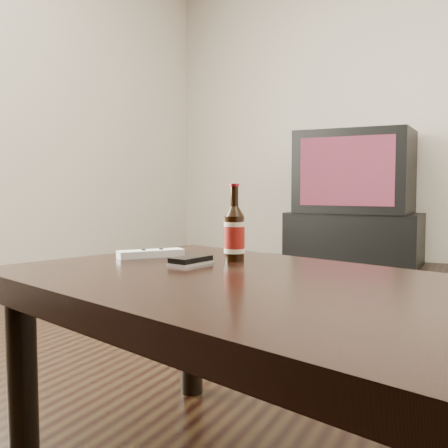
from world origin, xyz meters
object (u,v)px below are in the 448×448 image
at_px(beer_bottle, 234,234).
at_px(phone, 191,261).
at_px(tv_stand, 354,238).
at_px(coffee_table, 266,310).
at_px(tv, 355,172).
at_px(remote, 151,254).

relative_size(beer_bottle, phone, 1.63).
relative_size(tv_stand, phone, 8.79).
bearing_deg(coffee_table, tv_stand, 98.96).
bearing_deg(phone, tv, 105.90).
height_order(coffee_table, beer_bottle, beer_bottle).
bearing_deg(beer_bottle, remote, -169.58).
bearing_deg(beer_bottle, tv, 96.41).
xyz_separation_m(coffee_table, remote, (-0.42, 0.21, 0.07)).
bearing_deg(tv_stand, beer_bottle, -81.66).
height_order(beer_bottle, phone, beer_bottle).
bearing_deg(coffee_table, phone, 151.71).
xyz_separation_m(beer_bottle, remote, (-0.23, -0.04, -0.06)).
height_order(tv_stand, coffee_table, coffee_table).
xyz_separation_m(tv_stand, tv, (-0.00, -0.00, 0.56)).
bearing_deg(tv_stand, remote, -85.80).
bearing_deg(tv, remote, -85.80).
height_order(beer_bottle, remote, beer_bottle).
relative_size(tv_stand, coffee_table, 0.79).
height_order(tv, phone, tv).
xyz_separation_m(tv, coffee_table, (0.54, -3.45, -0.38)).
distance_m(coffee_table, beer_bottle, 0.34).
height_order(coffee_table, remote, remote).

